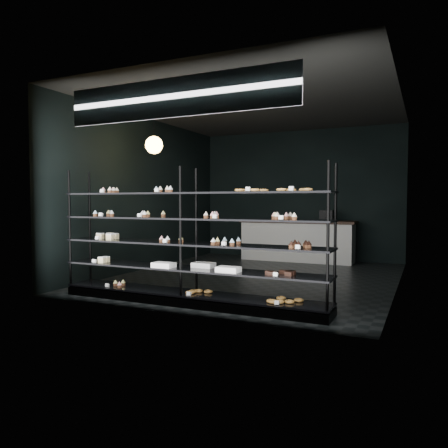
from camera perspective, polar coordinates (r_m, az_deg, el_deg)
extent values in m
cube|color=black|center=(8.38, 4.24, -6.87)|extent=(5.00, 6.00, 0.01)
cube|color=black|center=(8.44, 4.33, 14.98)|extent=(5.00, 6.00, 0.01)
cube|color=black|center=(11.12, 9.78, 3.78)|extent=(5.00, 0.01, 3.20)
cube|color=black|center=(5.56, -6.77, 4.62)|extent=(5.00, 0.01, 3.20)
cube|color=black|center=(9.44, -10.09, 3.92)|extent=(0.01, 6.00, 3.20)
cube|color=black|center=(7.74, 21.92, 3.96)|extent=(0.01, 6.00, 3.20)
cube|color=black|center=(6.22, -4.60, -9.83)|extent=(4.00, 0.50, 0.12)
cylinder|color=black|center=(7.10, -19.49, -0.85)|extent=(0.04, 0.04, 1.85)
cylinder|color=black|center=(7.42, -17.11, -0.65)|extent=(0.04, 0.04, 1.85)
cylinder|color=black|center=(5.90, -5.69, -1.45)|extent=(0.04, 0.04, 1.85)
cylinder|color=black|center=(6.28, -3.64, -1.17)|extent=(0.04, 0.04, 1.85)
cylinder|color=black|center=(5.18, 13.42, -2.13)|extent=(0.04, 0.04, 1.85)
cylinder|color=black|center=(5.61, 14.32, -1.76)|extent=(0.04, 0.04, 1.85)
cube|color=black|center=(6.20, -4.60, -9.02)|extent=(4.00, 0.50, 0.03)
cube|color=black|center=(6.14, -4.62, -5.82)|extent=(4.00, 0.50, 0.02)
cube|color=black|center=(6.10, -4.63, -2.57)|extent=(4.00, 0.50, 0.02)
cube|color=black|center=(6.07, -4.64, 0.72)|extent=(4.00, 0.50, 0.02)
cube|color=black|center=(6.07, -4.66, 4.02)|extent=(4.00, 0.50, 0.02)
cube|color=white|center=(6.73, -15.79, 4.14)|extent=(0.06, 0.04, 0.06)
cube|color=white|center=(6.11, -8.53, 4.34)|extent=(0.06, 0.04, 0.06)
cube|color=white|center=(5.49, 3.05, 4.53)|extent=(0.05, 0.04, 0.06)
cube|color=white|center=(5.31, 8.69, 4.55)|extent=(0.06, 0.04, 0.06)
cube|color=white|center=(6.75, -15.93, 1.16)|extent=(0.06, 0.04, 0.06)
cube|color=white|center=(6.27, -10.63, 1.09)|extent=(0.05, 0.04, 0.06)
cube|color=white|center=(5.70, -1.56, 0.95)|extent=(0.06, 0.04, 0.06)
cube|color=white|center=(5.35, 7.37, 0.80)|extent=(0.06, 0.04, 0.06)
cube|color=white|center=(6.79, -16.14, -1.79)|extent=(0.06, 0.04, 0.06)
cube|color=white|center=(6.10, -7.96, -2.23)|extent=(0.06, 0.04, 0.06)
cube|color=white|center=(5.66, -0.21, -2.61)|extent=(0.05, 0.04, 0.06)
cube|color=white|center=(5.31, 9.57, -3.02)|extent=(0.06, 0.04, 0.06)
cube|color=white|center=(6.90, -16.72, -4.65)|extent=(0.06, 0.04, 0.06)
cube|color=white|center=(5.43, 6.98, -6.60)|extent=(0.06, 0.04, 0.06)
cube|color=white|center=(6.75, -14.74, -7.79)|extent=(0.06, 0.04, 0.06)
cube|color=white|center=(6.01, -4.83, -9.05)|extent=(0.06, 0.04, 0.06)
cube|color=white|center=(5.50, 6.99, -10.20)|extent=(0.06, 0.04, 0.06)
cube|color=#0B0F3A|center=(5.77, -6.41, 16.09)|extent=(3.20, 0.04, 0.45)
cube|color=white|center=(5.76, -6.52, 16.12)|extent=(3.30, 0.02, 0.50)
cylinder|color=black|center=(8.13, -9.16, 13.25)|extent=(0.01, 0.01, 0.57)
sphere|color=#ECB152|center=(8.06, -9.13, 10.15)|extent=(0.31, 0.31, 0.31)
cube|color=beige|center=(10.65, 9.51, -2.32)|extent=(2.65, 0.60, 0.92)
cube|color=black|center=(10.62, 9.53, 0.31)|extent=(2.76, 0.65, 0.06)
cube|color=black|center=(10.45, 13.31, 1.08)|extent=(0.30, 0.30, 0.25)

